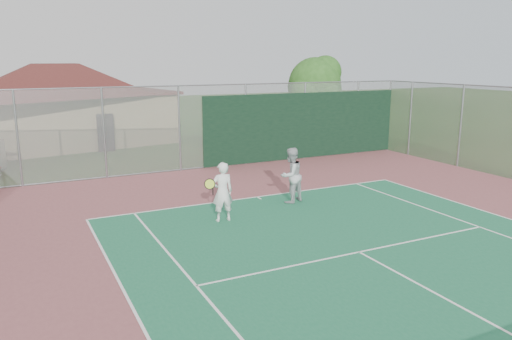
{
  "coord_description": "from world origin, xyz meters",
  "views": [
    {
      "loc": [
        -7.19,
        -2.55,
        4.52
      ],
      "look_at": [
        -0.79,
        10.37,
        1.32
      ],
      "focal_mm": 35.0,
      "sensor_mm": 36.0,
      "label": 1
    }
  ],
  "objects_px": {
    "tree": "(316,86)",
    "player_grey_back": "(291,176)",
    "clubhouse": "(57,96)",
    "player_white_front": "(222,192)"
  },
  "relations": [
    {
      "from": "player_grey_back",
      "to": "player_white_front",
      "type": "bearing_deg",
      "value": -3.05
    },
    {
      "from": "player_white_front",
      "to": "player_grey_back",
      "type": "bearing_deg",
      "value": -160.39
    },
    {
      "from": "clubhouse",
      "to": "player_grey_back",
      "type": "height_order",
      "value": "clubhouse"
    },
    {
      "from": "clubhouse",
      "to": "tree",
      "type": "relative_size",
      "value": 2.75
    },
    {
      "from": "clubhouse",
      "to": "tree",
      "type": "xyz_separation_m",
      "value": [
        12.87,
        -5.68,
        0.52
      ]
    },
    {
      "from": "tree",
      "to": "player_grey_back",
      "type": "height_order",
      "value": "tree"
    },
    {
      "from": "tree",
      "to": "player_grey_back",
      "type": "bearing_deg",
      "value": -126.48
    },
    {
      "from": "tree",
      "to": "player_white_front",
      "type": "xyz_separation_m",
      "value": [
        -10.12,
        -10.82,
        -2.27
      ]
    },
    {
      "from": "clubhouse",
      "to": "player_white_front",
      "type": "relative_size",
      "value": 7.67
    },
    {
      "from": "clubhouse",
      "to": "player_grey_back",
      "type": "bearing_deg",
      "value": -80.87
    }
  ]
}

